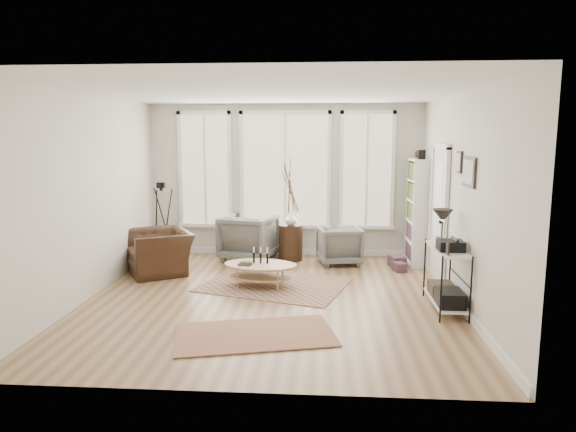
# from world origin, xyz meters

# --- Properties ---
(room) EXTENTS (5.50, 5.54, 2.90)m
(room) POSITION_xyz_m (0.02, 0.03, 1.43)
(room) COLOR #9B7751
(room) RESTS_ON ground
(bay_window) EXTENTS (4.14, 0.12, 2.24)m
(bay_window) POSITION_xyz_m (0.00, 2.71, 1.61)
(bay_window) COLOR tan
(bay_window) RESTS_ON ground
(door) EXTENTS (0.09, 1.06, 2.22)m
(door) POSITION_xyz_m (2.57, 1.15, 1.12)
(door) COLOR silver
(door) RESTS_ON ground
(bookcase) EXTENTS (0.31, 0.85, 2.06)m
(bookcase) POSITION_xyz_m (2.44, 2.23, 0.96)
(bookcase) COLOR white
(bookcase) RESTS_ON ground
(low_shelf) EXTENTS (0.38, 1.08, 1.30)m
(low_shelf) POSITION_xyz_m (2.38, -0.30, 0.51)
(low_shelf) COLOR white
(low_shelf) RESTS_ON ground
(wall_art) EXTENTS (0.04, 0.88, 0.44)m
(wall_art) POSITION_xyz_m (2.58, -0.27, 1.88)
(wall_art) COLOR black
(wall_art) RESTS_ON ground
(rug_main) EXTENTS (2.50, 2.15, 0.01)m
(rug_main) POSITION_xyz_m (-0.01, 0.65, 0.01)
(rug_main) COLOR brown
(rug_main) RESTS_ON ground
(rug_runner) EXTENTS (2.02, 1.42, 0.01)m
(rug_runner) POSITION_xyz_m (-0.05, -1.40, 0.01)
(rug_runner) COLOR maroon
(rug_runner) RESTS_ON ground
(coffee_table) EXTENTS (1.21, 0.86, 0.52)m
(coffee_table) POSITION_xyz_m (-0.23, 0.56, 0.28)
(coffee_table) COLOR tan
(coffee_table) RESTS_ON ground
(armchair_left) EXTENTS (1.13, 1.15, 0.85)m
(armchair_left) POSITION_xyz_m (-0.65, 2.25, 0.43)
(armchair_left) COLOR slate
(armchair_left) RESTS_ON ground
(armchair_right) EXTENTS (0.86, 0.88, 0.69)m
(armchair_right) POSITION_xyz_m (1.03, 2.07, 0.34)
(armchair_right) COLOR slate
(armchair_right) RESTS_ON ground
(side_table) EXTENTS (0.45, 0.45, 1.87)m
(side_table) POSITION_xyz_m (0.13, 2.29, 0.90)
(side_table) COLOR #341F12
(side_table) RESTS_ON ground
(vase) EXTENTS (0.27, 0.27, 0.23)m
(vase) POSITION_xyz_m (0.14, 2.22, 0.79)
(vase) COLOR silver
(vase) RESTS_ON side_table
(accent_chair) EXTENTS (1.44, 1.39, 0.72)m
(accent_chair) POSITION_xyz_m (-2.03, 1.25, 0.36)
(accent_chair) COLOR #341F12
(accent_chair) RESTS_ON ground
(tripod_camera) EXTENTS (0.51, 0.51, 1.45)m
(tripod_camera) POSITION_xyz_m (-2.25, 2.15, 0.67)
(tripod_camera) COLOR black
(tripod_camera) RESTS_ON ground
(book_stack_near) EXTENTS (0.31, 0.36, 0.19)m
(book_stack_near) POSITION_xyz_m (2.05, 1.90, 0.10)
(book_stack_near) COLOR maroon
(book_stack_near) RESTS_ON ground
(book_stack_far) EXTENTS (0.24, 0.28, 0.15)m
(book_stack_far) POSITION_xyz_m (2.05, 1.60, 0.08)
(book_stack_far) COLOR maroon
(book_stack_far) RESTS_ON ground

